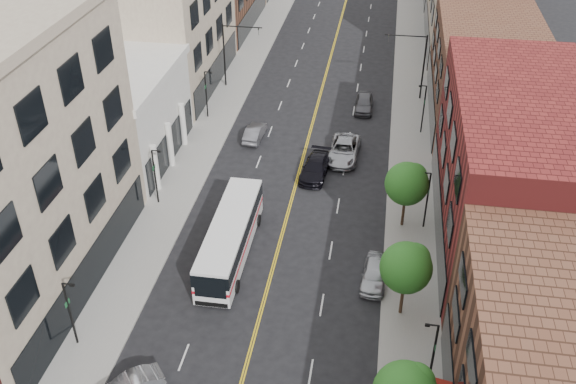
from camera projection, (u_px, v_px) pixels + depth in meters
The scene contains 22 objects.
sidewalk_left at pixel (205, 141), 62.96m from camera, with size 4.00×110.00×0.15m, color gray.
sidewalk_right at pixel (410, 157), 60.34m from camera, with size 4.00×110.00×0.15m, color gray.
bldg_l_white at pixel (115, 118), 58.41m from camera, with size 10.00×14.00×8.00m, color silver.
bldg_l_far_a at pixel (168, 6), 69.60m from camera, with size 10.00×20.00×18.00m, color tan.
bldg_r_mid at pixel (515, 170), 47.10m from camera, with size 10.00×22.00×12.00m, color maroon.
bldg_r_far_a at pixel (486, 71), 64.91m from camera, with size 10.00×20.00×10.00m, color brown.
tree_r_2 at pixel (408, 266), 40.98m from camera, with size 3.40×3.40×5.59m.
tree_r_3 at pixel (408, 182), 49.20m from camera, with size 3.40×3.40×5.59m.
lamp_l_1 at pixel (70, 310), 39.30m from camera, with size 0.81×0.55×5.05m.
lamp_l_2 at pixel (155, 174), 52.44m from camera, with size 0.81×0.55×5.05m.
lamp_l_3 at pixel (206, 92), 65.59m from camera, with size 0.81×0.55×5.05m.
lamp_r_1 at pixel (433, 353), 36.43m from camera, with size 0.81×0.55×5.05m.
lamp_r_2 at pixel (427, 197), 49.58m from camera, with size 0.81×0.55×5.05m.
lamp_r_3 at pixel (423, 107), 62.72m from camera, with size 0.81×0.55×5.05m.
signal_mast_left at pixel (230, 48), 71.14m from camera, with size 4.49×0.18×7.20m.
signal_mast_right at pixel (418, 59), 68.45m from camera, with size 4.49×0.18×7.20m.
city_bus at pixel (230, 236), 47.46m from camera, with size 2.92×11.94×3.06m.
car_parked_far at pixel (374, 274), 45.48m from camera, with size 1.77×4.40×1.50m, color #AFB2B7.
car_lane_behind at pixel (255, 133), 63.03m from camera, with size 1.50×4.29×1.41m, color #525156.
car_lane_a at pixel (315, 168), 57.38m from camera, with size 2.20×5.40×1.57m, color black.
car_lane_b at pixel (344, 150), 59.92m from camera, with size 2.74×5.95×1.65m, color #A6A8AE.
car_lane_c at pixel (364, 103), 68.33m from camera, with size 1.88×4.68×1.59m, color #4C4C52.
Camera 1 is at (6.78, -18.20, 30.81)m, focal length 40.00 mm.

